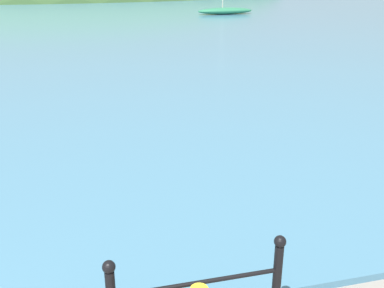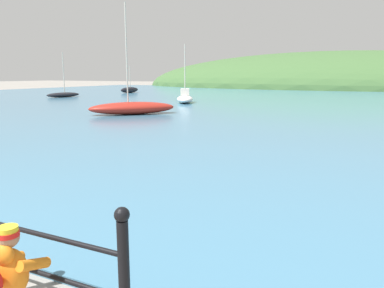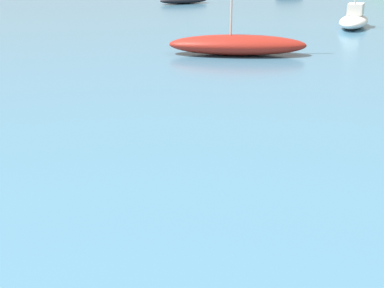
# 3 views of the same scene
# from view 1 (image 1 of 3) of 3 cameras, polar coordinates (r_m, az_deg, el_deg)

# --- Properties ---
(water) EXTENTS (80.00, 60.00, 0.10)m
(water) POSITION_cam_1_polar(r_m,az_deg,el_deg) (34.17, -19.46, 14.25)
(water) COLOR teal
(water) RESTS_ON ground
(boat_blue_hull) EXTENTS (4.67, 1.27, 5.63)m
(boat_blue_hull) POSITION_cam_1_polar(r_m,az_deg,el_deg) (38.57, 4.23, 16.54)
(boat_blue_hull) COLOR #287551
(boat_blue_hull) RESTS_ON water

